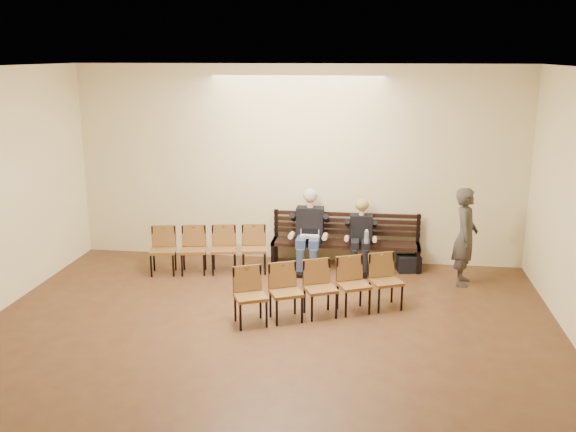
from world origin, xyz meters
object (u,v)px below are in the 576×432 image
(seated_man, at_px, (309,229))
(bag, at_px, (409,264))
(passerby, at_px, (466,229))
(laptop, at_px, (309,239))
(bench, at_px, (345,254))
(water_bottle, at_px, (366,243))
(seated_woman, at_px, (361,239))
(chair_row_front, at_px, (209,250))
(chair_row_back, at_px, (320,289))

(seated_man, bearing_deg, bag, 0.05)
(bag, xyz_separation_m, passerby, (0.84, -0.48, 0.78))
(passerby, bearing_deg, laptop, 93.29)
(bag, bearing_deg, bench, 173.92)
(bench, distance_m, water_bottle, 0.66)
(seated_woman, height_order, water_bottle, seated_woman)
(seated_woman, bearing_deg, laptop, -169.22)
(water_bottle, xyz_separation_m, bag, (0.74, 0.30, -0.43))
(laptop, relative_size, passerby, 0.18)
(chair_row_front, xyz_separation_m, chair_row_back, (2.06, -1.59, -0.00))
(bag, relative_size, passerby, 0.21)
(bench, relative_size, seated_woman, 2.34)
(laptop, distance_m, bag, 1.78)
(bench, distance_m, laptop, 0.76)
(bench, distance_m, chair_row_front, 2.40)
(laptop, bearing_deg, seated_woman, 9.25)
(seated_man, height_order, water_bottle, seated_man)
(passerby, xyz_separation_m, chair_row_back, (-2.19, -1.64, -0.52))
(seated_man, distance_m, water_bottle, 1.05)
(seated_woman, height_order, passerby, passerby)
(laptop, height_order, passerby, passerby)
(water_bottle, distance_m, passerby, 1.63)
(passerby, distance_m, chair_row_back, 2.79)
(seated_man, relative_size, chair_row_front, 0.71)
(seated_woman, relative_size, water_bottle, 4.58)
(bench, xyz_separation_m, passerby, (1.95, -0.60, 0.70))
(laptop, distance_m, chair_row_back, 2.00)
(seated_man, height_order, laptop, seated_man)
(bag, relative_size, chair_row_back, 0.16)
(bench, xyz_separation_m, seated_man, (-0.62, -0.12, 0.47))
(laptop, height_order, chair_row_front, chair_row_front)
(laptop, bearing_deg, bag, 4.09)
(chair_row_front, bearing_deg, water_bottle, -6.14)
(water_bottle, height_order, chair_row_front, chair_row_front)
(water_bottle, relative_size, passerby, 0.13)
(passerby, relative_size, chair_row_back, 0.75)
(laptop, relative_size, water_bottle, 1.34)
(laptop, relative_size, bag, 0.85)
(bench, xyz_separation_m, chair_row_back, (-0.24, -2.24, 0.18))
(water_bottle, distance_m, chair_row_front, 2.68)
(seated_woman, xyz_separation_m, water_bottle, (0.10, -0.30, 0.02))
(bag, bearing_deg, chair_row_back, -122.46)
(water_bottle, bearing_deg, chair_row_back, -108.51)
(bench, distance_m, seated_woman, 0.44)
(water_bottle, bearing_deg, chair_row_front, -175.08)
(bag, bearing_deg, water_bottle, -157.86)
(chair_row_front, bearing_deg, seated_woman, 0.59)
(laptop, xyz_separation_m, water_bottle, (0.98, -0.13, 0.00))
(seated_woman, bearing_deg, chair_row_front, -168.34)
(seated_woman, relative_size, passerby, 0.60)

